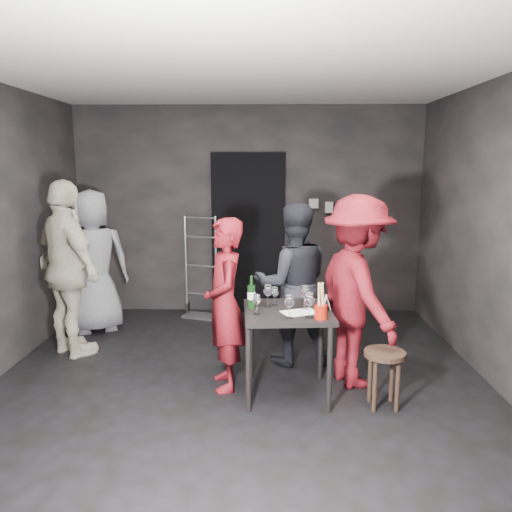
{
  "coord_description": "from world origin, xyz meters",
  "views": [
    {
      "loc": [
        0.22,
        -4.05,
        1.94
      ],
      "look_at": [
        0.14,
        0.25,
        1.16
      ],
      "focal_mm": 35.0,
      "sensor_mm": 36.0,
      "label": 1
    }
  ],
  "objects_px": {
    "server_red": "(225,304)",
    "breadstick_cup": "(321,301)",
    "bystander_grey": "(93,253)",
    "woman_black": "(293,279)",
    "wine_bottle": "(251,296)",
    "hand_truck": "(201,298)",
    "stool": "(384,363)",
    "bystander_cream": "(67,252)",
    "tasting_table": "(287,321)",
    "man_maroon": "(357,279)"
  },
  "relations": [
    {
      "from": "woman_black",
      "to": "wine_bottle",
      "type": "relative_size",
      "value": 6.05
    },
    {
      "from": "tasting_table",
      "to": "stool",
      "type": "xyz_separation_m",
      "value": [
        0.77,
        -0.21,
        -0.28
      ]
    },
    {
      "from": "hand_truck",
      "to": "woman_black",
      "type": "bearing_deg",
      "value": -36.79
    },
    {
      "from": "bystander_cream",
      "to": "breadstick_cup",
      "type": "height_order",
      "value": "bystander_cream"
    },
    {
      "from": "woman_black",
      "to": "breadstick_cup",
      "type": "bearing_deg",
      "value": 92.78
    },
    {
      "from": "server_red",
      "to": "woman_black",
      "type": "distance_m",
      "value": 0.86
    },
    {
      "from": "hand_truck",
      "to": "wine_bottle",
      "type": "bearing_deg",
      "value": -54.56
    },
    {
      "from": "server_red",
      "to": "woman_black",
      "type": "bearing_deg",
      "value": 121.89
    },
    {
      "from": "bystander_grey",
      "to": "breadstick_cup",
      "type": "relative_size",
      "value": 6.0
    },
    {
      "from": "tasting_table",
      "to": "bystander_cream",
      "type": "xyz_separation_m",
      "value": [
        -2.18,
        0.87,
        0.43
      ]
    },
    {
      "from": "bystander_grey",
      "to": "man_maroon",
      "type": "bearing_deg",
      "value": 128.78
    },
    {
      "from": "stool",
      "to": "server_red",
      "type": "xyz_separation_m",
      "value": [
        -1.31,
        0.35,
        0.39
      ]
    },
    {
      "from": "hand_truck",
      "to": "breadstick_cup",
      "type": "height_order",
      "value": "hand_truck"
    },
    {
      "from": "hand_truck",
      "to": "woman_black",
      "type": "relative_size",
      "value": 0.77
    },
    {
      "from": "tasting_table",
      "to": "server_red",
      "type": "relative_size",
      "value": 0.5
    },
    {
      "from": "stool",
      "to": "tasting_table",
      "type": "bearing_deg",
      "value": 164.64
    },
    {
      "from": "stool",
      "to": "breadstick_cup",
      "type": "height_order",
      "value": "breadstick_cup"
    },
    {
      "from": "woman_black",
      "to": "man_maroon",
      "type": "relative_size",
      "value": 0.88
    },
    {
      "from": "woman_black",
      "to": "wine_bottle",
      "type": "height_order",
      "value": "woman_black"
    },
    {
      "from": "server_red",
      "to": "bystander_grey",
      "type": "bearing_deg",
      "value": -143.56
    },
    {
      "from": "bystander_grey",
      "to": "woman_black",
      "type": "bearing_deg",
      "value": 133.47
    },
    {
      "from": "hand_truck",
      "to": "bystander_cream",
      "type": "distance_m",
      "value": 2.0
    },
    {
      "from": "breadstick_cup",
      "to": "tasting_table",
      "type": "bearing_deg",
      "value": 135.95
    },
    {
      "from": "bystander_cream",
      "to": "wine_bottle",
      "type": "height_order",
      "value": "bystander_cream"
    },
    {
      "from": "tasting_table",
      "to": "wine_bottle",
      "type": "bearing_deg",
      "value": 170.14
    },
    {
      "from": "server_red",
      "to": "wine_bottle",
      "type": "distance_m",
      "value": 0.27
    },
    {
      "from": "server_red",
      "to": "bystander_cream",
      "type": "bearing_deg",
      "value": -125.49
    },
    {
      "from": "tasting_table",
      "to": "woman_black",
      "type": "distance_m",
      "value": 0.76
    },
    {
      "from": "server_red",
      "to": "breadstick_cup",
      "type": "distance_m",
      "value": 0.88
    },
    {
      "from": "bystander_grey",
      "to": "wine_bottle",
      "type": "height_order",
      "value": "bystander_grey"
    },
    {
      "from": "hand_truck",
      "to": "stool",
      "type": "bearing_deg",
      "value": -36.58
    },
    {
      "from": "bystander_grey",
      "to": "breadstick_cup",
      "type": "xyz_separation_m",
      "value": [
        2.44,
        -1.87,
        -0.04
      ]
    },
    {
      "from": "tasting_table",
      "to": "man_maroon",
      "type": "height_order",
      "value": "man_maroon"
    },
    {
      "from": "stool",
      "to": "bystander_cream",
      "type": "distance_m",
      "value": 3.23
    },
    {
      "from": "woman_black",
      "to": "man_maroon",
      "type": "distance_m",
      "value": 0.73
    },
    {
      "from": "server_red",
      "to": "hand_truck",
      "type": "bearing_deg",
      "value": -178.66
    },
    {
      "from": "wine_bottle",
      "to": "tasting_table",
      "type": "bearing_deg",
      "value": -9.86
    },
    {
      "from": "tasting_table",
      "to": "bystander_cream",
      "type": "height_order",
      "value": "bystander_cream"
    },
    {
      "from": "tasting_table",
      "to": "breadstick_cup",
      "type": "bearing_deg",
      "value": -44.05
    },
    {
      "from": "stool",
      "to": "breadstick_cup",
      "type": "relative_size",
      "value": 1.51
    },
    {
      "from": "stool",
      "to": "wine_bottle",
      "type": "height_order",
      "value": "wine_bottle"
    },
    {
      "from": "bystander_grey",
      "to": "server_red",
      "type": "bearing_deg",
      "value": 113.03
    },
    {
      "from": "hand_truck",
      "to": "server_red",
      "type": "height_order",
      "value": "server_red"
    },
    {
      "from": "bystander_cream",
      "to": "breadstick_cup",
      "type": "distance_m",
      "value": 2.68
    },
    {
      "from": "stool",
      "to": "bystander_grey",
      "type": "height_order",
      "value": "bystander_grey"
    },
    {
      "from": "stool",
      "to": "bystander_cream",
      "type": "bearing_deg",
      "value": 159.88
    },
    {
      "from": "tasting_table",
      "to": "woman_black",
      "type": "height_order",
      "value": "woman_black"
    },
    {
      "from": "wine_bottle",
      "to": "breadstick_cup",
      "type": "bearing_deg",
      "value": -27.96
    },
    {
      "from": "server_red",
      "to": "man_maroon",
      "type": "relative_size",
      "value": 0.79
    },
    {
      "from": "tasting_table",
      "to": "bystander_grey",
      "type": "relative_size",
      "value": 0.4
    }
  ]
}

